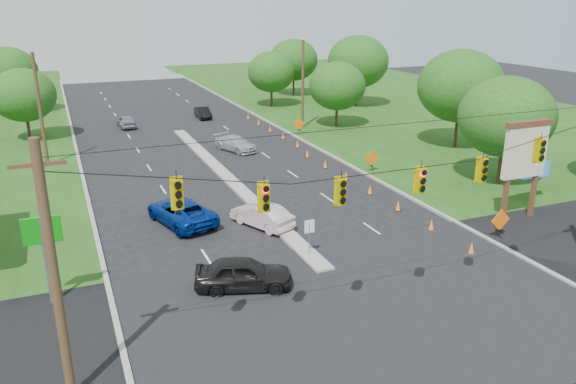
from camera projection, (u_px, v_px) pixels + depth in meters
name	position (u px, v px, depth m)	size (l,w,h in m)	color
ground	(367.00, 312.00, 24.17)	(160.00, 160.00, 0.00)	black
grass_right	(538.00, 144.00, 52.55)	(40.00, 160.00, 0.06)	#1E4714
cross_street	(367.00, 312.00, 24.17)	(160.00, 14.00, 0.02)	black
curb_left	(79.00, 162.00, 46.73)	(0.25, 110.00, 0.16)	gray
curb_right	(301.00, 140.00, 54.06)	(0.25, 110.00, 0.16)	gray
median	(227.00, 178.00, 42.53)	(1.00, 34.00, 0.18)	gray
median_sign	(309.00, 231.00, 28.95)	(0.55, 0.06, 2.05)	gray
signal_span	(385.00, 212.00, 21.68)	(25.60, 0.32, 9.00)	#422D1C
utility_pole_far_left	(40.00, 110.00, 44.40)	(0.28, 0.28, 9.00)	#422D1C
utility_pole_far_right	(303.00, 85.00, 57.85)	(0.28, 0.28, 9.00)	#422D1C
pylon_sign	(526.00, 155.00, 33.50)	(5.90, 2.30, 6.12)	#59331E
cone_0	(472.00, 248.00, 29.61)	(0.32, 0.32, 0.70)	orange
cone_1	(431.00, 225.00, 32.67)	(0.32, 0.32, 0.70)	orange
cone_2	(398.00, 206.00, 35.73)	(0.32, 0.32, 0.70)	orange
cone_3	(370.00, 189.00, 38.79)	(0.32, 0.32, 0.70)	orange
cone_4	(346.00, 176.00, 41.85)	(0.32, 0.32, 0.70)	orange
cone_5	(325.00, 164.00, 44.91)	(0.32, 0.32, 0.70)	orange
cone_6	(307.00, 153.00, 47.97)	(0.32, 0.32, 0.70)	orange
cone_7	(297.00, 144.00, 51.24)	(0.32, 0.32, 0.70)	orange
cone_8	(283.00, 136.00, 54.30)	(0.32, 0.32, 0.70)	orange
cone_9	(270.00, 128.00, 57.36)	(0.32, 0.32, 0.70)	orange
cone_10	(259.00, 122.00, 60.42)	(0.32, 0.32, 0.70)	orange
cone_11	(248.00, 116.00, 63.48)	(0.32, 0.32, 0.70)	orange
work_sign_0	(500.00, 221.00, 31.24)	(1.27, 0.58, 1.37)	black
work_sign_1	(371.00, 159.00, 43.48)	(1.27, 0.58, 1.37)	black
work_sign_2	(299.00, 124.00, 55.71)	(1.27, 0.58, 1.37)	black
tree_5	(24.00, 95.00, 52.65)	(5.88, 5.88, 6.86)	black
tree_6	(8.00, 72.00, 64.84)	(6.72, 6.72, 7.84)	black
tree_7	(506.00, 117.00, 39.60)	(6.72, 6.72, 7.84)	black
tree_8	(461.00, 86.00, 49.59)	(7.56, 7.56, 8.82)	black
tree_9	(337.00, 86.00, 58.30)	(5.88, 5.88, 6.86)	black
tree_10	(358.00, 62.00, 69.55)	(7.56, 7.56, 8.82)	black
tree_11	(294.00, 60.00, 77.91)	(6.72, 6.72, 7.84)	black
tree_12	(271.00, 72.00, 69.81)	(5.88, 5.88, 6.86)	black
black_sedan	(244.00, 274.00, 25.91)	(1.81, 4.50, 1.53)	black
white_sedan	(262.00, 215.00, 33.14)	(1.46, 4.19, 1.38)	silver
blue_pickup	(181.00, 212.00, 33.58)	(2.52, 5.46, 1.52)	navy
silver_car_far	(236.00, 143.00, 50.03)	(1.84, 4.53, 1.32)	#A6A6A7
silver_car_oncoming	(126.00, 121.00, 59.25)	(1.56, 3.88, 1.32)	gray
dark_car_receding	(203.00, 113.00, 64.05)	(1.34, 3.83, 1.26)	black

